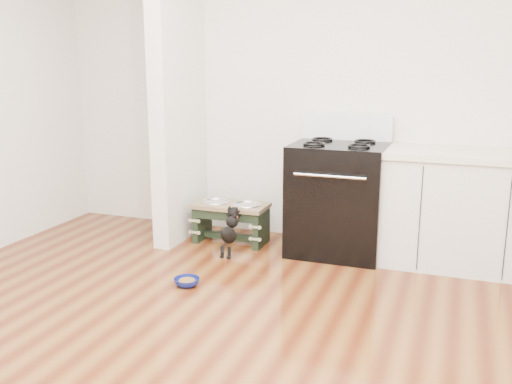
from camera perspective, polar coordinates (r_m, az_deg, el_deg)
name	(u,v)px	position (r m, az deg, el deg)	size (l,w,h in m)	color
ground	(199,375)	(3.10, -5.72, -17.76)	(5.00, 5.00, 0.00)	#4E200E
room_shell	(191,53)	(2.67, -6.54, 13.68)	(5.00, 5.00, 5.00)	silver
partition_wall	(178,88)	(5.08, -7.78, 10.31)	(0.15, 0.80, 2.70)	silver
oven_range	(338,197)	(4.77, 8.22, -0.48)	(0.76, 0.69, 1.14)	black
cabinet_run	(463,210)	(4.70, 20.01, -1.67)	(1.24, 0.64, 0.91)	silver
dog_feeder	(231,215)	(5.03, -2.53, -2.31)	(0.65, 0.35, 0.37)	black
puppy	(230,229)	(4.73, -2.62, -3.77)	(0.11, 0.33, 0.39)	black
floor_bowl	(187,282)	(4.18, -6.93, -8.92)	(0.22, 0.22, 0.06)	navy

